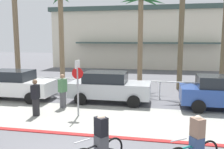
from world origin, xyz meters
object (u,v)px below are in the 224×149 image
(palm_tree_1, at_px, (61,14))
(car_white_1, at_px, (15,84))
(palm_tree_2, at_px, (141,16))
(cyclist_teal_0, at_px, (195,143))
(cyclist_black_1, at_px, (100,142))
(pedestrian_0, at_px, (63,92))
(pedestrian_1, at_px, (36,99))
(car_silver_2, at_px, (109,87))
(stop_sign_bike_lane, at_px, (78,80))

(palm_tree_1, xyz_separation_m, car_white_1, (-1.07, -4.52, -4.40))
(palm_tree_1, xyz_separation_m, palm_tree_2, (5.68, 0.68, -0.20))
(cyclist_teal_0, relative_size, cyclist_black_1, 1.02)
(car_white_1, xyz_separation_m, cyclist_black_1, (6.66, -6.48, -0.18))
(pedestrian_0, relative_size, pedestrian_1, 1.03)
(palm_tree_2, relative_size, car_silver_2, 1.48)
(palm_tree_2, bearing_deg, stop_sign_bike_lane, -105.70)
(palm_tree_2, relative_size, car_white_1, 1.48)
(stop_sign_bike_lane, relative_size, car_white_1, 0.58)
(palm_tree_1, relative_size, car_white_1, 1.54)
(cyclist_black_1, distance_m, pedestrian_0, 6.20)
(palm_tree_1, bearing_deg, car_silver_2, -43.21)
(stop_sign_bike_lane, xyz_separation_m, car_white_1, (-4.63, 2.37, -0.81))
(car_silver_2, relative_size, cyclist_black_1, 2.93)
(car_silver_2, xyz_separation_m, pedestrian_0, (-2.06, -1.58, -0.06))
(palm_tree_1, xyz_separation_m, car_silver_2, (4.41, -4.14, -4.40))
(palm_tree_1, distance_m, car_white_1, 6.40)
(car_white_1, xyz_separation_m, cyclist_teal_0, (9.24, -6.04, -0.18))
(stop_sign_bike_lane, relative_size, palm_tree_2, 0.39)
(pedestrian_1, bearing_deg, car_silver_2, 48.02)
(car_silver_2, distance_m, cyclist_teal_0, 7.45)
(car_white_1, distance_m, pedestrian_0, 3.62)
(car_white_1, height_order, cyclist_black_1, car_white_1)
(palm_tree_1, distance_m, palm_tree_2, 5.73)
(pedestrian_0, bearing_deg, cyclist_teal_0, -39.70)
(cyclist_teal_0, bearing_deg, cyclist_black_1, -170.35)
(stop_sign_bike_lane, distance_m, cyclist_black_1, 4.70)
(palm_tree_2, relative_size, pedestrian_1, 3.84)
(stop_sign_bike_lane, xyz_separation_m, palm_tree_2, (2.13, 7.57, 3.39))
(stop_sign_bike_lane, height_order, car_white_1, stop_sign_bike_lane)
(cyclist_teal_0, xyz_separation_m, cyclist_black_1, (-2.58, -0.44, 0.00))
(palm_tree_1, height_order, cyclist_teal_0, palm_tree_1)
(stop_sign_bike_lane, xyz_separation_m, cyclist_black_1, (2.04, -4.11, -0.98))
(car_white_1, bearing_deg, car_silver_2, 3.93)
(car_white_1, relative_size, pedestrian_0, 2.52)
(palm_tree_1, distance_m, pedestrian_0, 7.63)
(palm_tree_2, bearing_deg, palm_tree_1, -173.19)
(cyclist_teal_0, distance_m, cyclist_black_1, 2.61)
(palm_tree_2, distance_m, pedestrian_1, 9.84)
(palm_tree_2, bearing_deg, car_silver_2, -104.82)
(cyclist_black_1, relative_size, pedestrian_1, 0.88)
(stop_sign_bike_lane, xyz_separation_m, car_silver_2, (0.85, 2.75, -0.81))
(palm_tree_2, xyz_separation_m, car_white_1, (-6.75, -5.20, -4.20))
(pedestrian_0, bearing_deg, palm_tree_2, 62.47)
(palm_tree_1, bearing_deg, car_white_1, -103.31)
(stop_sign_bike_lane, relative_size, car_silver_2, 0.58)
(car_silver_2, height_order, cyclist_black_1, car_silver_2)
(stop_sign_bike_lane, xyz_separation_m, pedestrian_1, (-1.91, -0.32, -0.89))
(cyclist_teal_0, xyz_separation_m, pedestrian_1, (-6.52, 3.36, 0.09))
(palm_tree_1, height_order, car_white_1, palm_tree_1)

